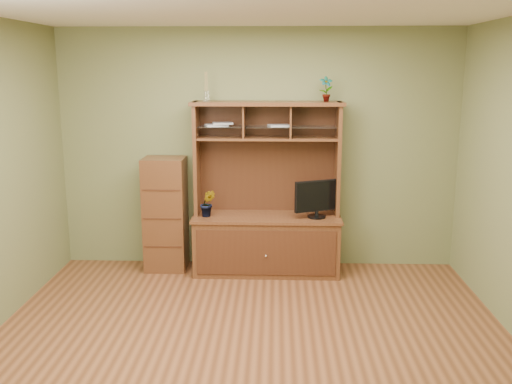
{
  "coord_description": "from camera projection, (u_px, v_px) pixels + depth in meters",
  "views": [
    {
      "loc": [
        0.2,
        -4.42,
        2.27
      ],
      "look_at": [
        0.01,
        1.2,
        1.03
      ],
      "focal_mm": 40.0,
      "sensor_mm": 36.0,
      "label": 1
    }
  ],
  "objects": [
    {
      "name": "magazines",
      "position": [
        239.0,
        125.0,
        6.22
      ],
      "size": [
        0.96,
        0.24,
        0.04
      ],
      "color": "silver",
      "rests_on": "media_hutch"
    },
    {
      "name": "orchid_plant",
      "position": [
        208.0,
        203.0,
        6.26
      ],
      "size": [
        0.17,
        0.14,
        0.3
      ],
      "primitive_type": "imported",
      "rotation": [
        0.0,
        0.0,
        0.06
      ],
      "color": "#2E551D",
      "rests_on": "media_hutch"
    },
    {
      "name": "monitor",
      "position": [
        317.0,
        198.0,
        6.21
      ],
      "size": [
        0.49,
        0.25,
        0.41
      ],
      "rotation": [
        0.0,
        0.0,
        0.42
      ],
      "color": "black",
      "rests_on": "media_hutch"
    },
    {
      "name": "side_cabinet",
      "position": [
        166.0,
        214.0,
        6.44
      ],
      "size": [
        0.46,
        0.42,
        1.28
      ],
      "color": "#452413",
      "rests_on": "room"
    },
    {
      "name": "room",
      "position": [
        250.0,
        185.0,
        4.52
      ],
      "size": [
        4.54,
        4.04,
        2.74
      ],
      "color": "#562E18",
      "rests_on": "ground"
    },
    {
      "name": "media_hutch",
      "position": [
        267.0,
        226.0,
        6.38
      ],
      "size": [
        1.66,
        0.61,
        1.9
      ],
      "color": "#452413",
      "rests_on": "room"
    },
    {
      "name": "top_plant",
      "position": [
        326.0,
        89.0,
        6.11
      ],
      "size": [
        0.15,
        0.11,
        0.27
      ],
      "primitive_type": "imported",
      "rotation": [
        0.0,
        0.0,
        0.13
      ],
      "color": "#326924",
      "rests_on": "media_hutch"
    },
    {
      "name": "reed_diffuser",
      "position": [
        206.0,
        90.0,
        6.16
      ],
      "size": [
        0.06,
        0.06,
        0.32
      ],
      "color": "silver",
      "rests_on": "media_hutch"
    }
  ]
}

